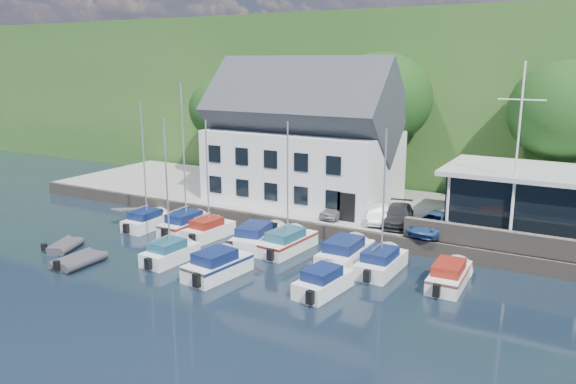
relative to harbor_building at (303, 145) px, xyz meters
The scene contains 31 objects.
ground 18.70m from the harbor_building, 67.01° to the right, with size 180.00×180.00×0.00m, color black.
quay 8.57m from the harbor_building, ahead, with size 60.00×13.00×1.00m, color #9C9C96.
quay_face 10.14m from the harbor_building, 38.16° to the right, with size 60.00×0.30×1.00m, color #5F564C.
hillside 46.11m from the harbor_building, 81.25° to the left, with size 160.00×75.00×16.00m, color #29511E.
field_patch 56.60m from the harbor_building, 74.34° to the left, with size 50.00×30.00×0.30m, color #5E6F37.
harbor_building is the anchor object (origin of this frame).
club_pavilion 18.15m from the harbor_building, ahead, with size 13.20×7.20×4.10m, color black, non-canonical shape.
seawall 20.03m from the harbor_building, 15.03° to the right, with size 18.00×0.50×1.20m, color #5F564C.
gangway 13.23m from the harbor_building, 141.71° to the right, with size 1.20×6.00×1.40m, color silver, non-canonical shape.
car_silver 6.75m from the harbor_building, 36.78° to the right, with size 1.33×3.31×1.13m, color #A1A2A6.
car_white 8.92m from the harbor_building, 22.15° to the right, with size 1.31×3.74×1.23m, color silver.
car_dgrey 10.04m from the harbor_building, 18.52° to the right, with size 1.82×4.47×1.30m, color #2B2B30.
car_blue 12.57m from the harbor_building, 17.86° to the right, with size 1.60×4.05×1.39m, color navy.
flagpole 16.46m from the harbor_building, 13.29° to the right, with size 2.58×0.20×10.73m, color white, non-canonical shape.
tree_0 11.79m from the harbor_building, 155.55° to the left, with size 6.88×6.88×9.41m, color black, non-canonical shape.
tree_1 7.23m from the harbor_building, 129.92° to the left, with size 7.63×7.63×10.43m, color black, non-canonical shape.
tree_2 7.01m from the harbor_building, 52.84° to the left, with size 8.40×8.40×11.48m, color black, non-canonical shape.
tree_4 18.74m from the harbor_building, 18.47° to the left, with size 7.94×7.94×10.85m, color black, non-canonical shape.
boat_r1_0 12.17m from the harbor_building, 128.59° to the right, with size 1.89×5.33×8.35m, color white, non-canonical shape.
boat_r1_1 10.00m from the harbor_building, 116.07° to the right, with size 1.92×6.14×9.40m, color white, non-canonical shape.
boat_r1_2 9.45m from the harbor_building, 104.31° to the right, with size 1.74×5.46×8.64m, color white, non-canonical shape.
boat_r1_3 10.13m from the harbor_building, 81.41° to the right, with size 2.11×6.50×1.49m, color white, non-canonical shape.
boat_r1_4 9.57m from the harbor_building, 67.68° to the right, with size 1.98×6.47×8.77m, color white, non-canonical shape.
boat_r1_5 12.73m from the harbor_building, 49.65° to the right, with size 2.18×6.53×1.57m, color white, non-canonical shape.
boat_r1_6 13.73m from the harbor_building, 42.93° to the right, with size 1.99×5.93×8.54m, color white, non-canonical shape.
boat_r1_7 17.39m from the harbor_building, 34.05° to the right, with size 1.82×5.97×1.35m, color white, non-canonical shape.
boat_r2_1 14.07m from the harbor_building, 96.36° to the right, with size 1.84×5.19×8.31m, color white, non-canonical shape.
boat_r2_2 15.31m from the harbor_building, 80.87° to the right, with size 2.06×5.85×1.54m, color white, non-canonical shape.
boat_r2_3 16.64m from the harbor_building, 58.09° to the right, with size 1.79×5.24×1.41m, color white, non-canonical shape.
dinghy_0 18.57m from the harbor_building, 119.74° to the right, with size 1.65×2.75×0.64m, color #37373C, non-canonical shape.
dinghy_1 18.72m from the harbor_building, 108.93° to the right, with size 1.90×3.17×0.74m, color #37373C, non-canonical shape.
Camera 1 is at (13.20, -21.65, 11.74)m, focal length 35.00 mm.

